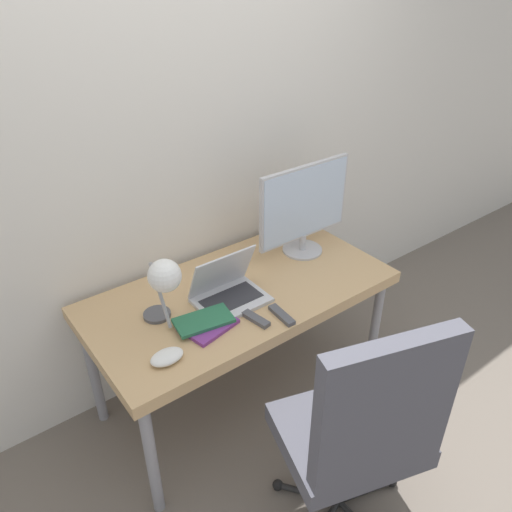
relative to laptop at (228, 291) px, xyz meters
The scene contains 11 objects.
ground_plane 0.84m from the laptop, 74.77° to the right, with size 12.00×12.00×0.00m, color #70665B.
wall_back 0.72m from the laptop, 78.98° to the left, with size 8.00×0.05×2.60m.
desk 0.15m from the laptop, 20.74° to the left, with size 1.48×0.75×0.72m.
laptop is the anchor object (origin of this frame).
monitor 0.62m from the laptop, 12.50° to the left, with size 0.57×0.21×0.49m.
desk_lamp 0.39m from the laptop, behind, with size 0.14×0.25×0.35m.
office_chair 0.85m from the laptop, 88.11° to the right, with size 0.65×0.59×1.11m.
book_stack 0.21m from the laptop, 151.33° to the right, with size 0.27×0.21×0.03m.
tv_remote 0.21m from the laptop, 88.08° to the right, with size 0.06×0.15×0.02m.
media_remote 0.28m from the laptop, 65.34° to the right, with size 0.05×0.16×0.02m.
game_controller 0.47m from the laptop, 155.84° to the right, with size 0.14×0.09×0.04m.
Camera 1 is at (-1.13, -1.24, 2.11)m, focal length 35.00 mm.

